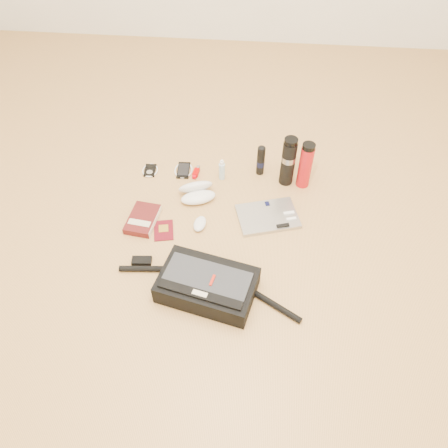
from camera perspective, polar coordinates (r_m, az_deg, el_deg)
The scene contains 14 objects.
ground at distance 2.10m, azimuth -0.95°, elevation -1.87°, with size 4.00×4.00×0.00m, color tan.
messenger_bag at distance 1.88m, azimuth -2.26°, elevation -7.95°, with size 0.82×0.34×0.12m.
laptop at distance 2.19m, azimuth 5.75°, elevation 0.99°, with size 0.34×0.28×0.03m.
book at distance 2.19m, azimuth -10.55°, elevation 0.60°, with size 0.16×0.22×0.04m.
passport at distance 2.15m, azimuth -7.89°, elevation -0.82°, with size 0.12×0.14×0.01m.
mouse at distance 2.14m, azimuth -3.18°, elevation 0.03°, with size 0.07×0.11×0.03m.
sunglasses_case at distance 2.26m, azimuth -3.55°, elevation 4.18°, with size 0.22×0.20×0.10m.
ipod at distance 2.46m, azimuth -9.63°, elevation 6.92°, with size 0.09×0.10×0.01m.
phone at distance 2.44m, azimuth -5.31°, elevation 7.02°, with size 0.11×0.13×0.01m.
inhaler at distance 2.41m, azimuth -3.65°, elevation 6.78°, with size 0.03×0.10×0.03m.
spray_bottle at distance 2.35m, azimuth -0.27°, elevation 7.01°, with size 0.03×0.03×0.13m.
aerosol_can at distance 2.37m, azimuth 4.82°, elevation 8.31°, with size 0.05×0.05×0.18m.
thermos_black at distance 2.30m, azimuth 8.39°, elevation 8.12°, with size 0.10×0.10×0.28m.
thermos_red at distance 2.30m, azimuth 10.59°, elevation 7.54°, with size 0.08×0.08×0.27m.
Camera 1 is at (0.16, -1.32, 1.63)m, focal length 35.00 mm.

